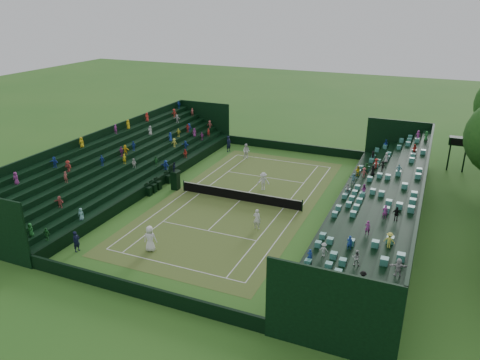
{
  "coord_description": "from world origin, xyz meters",
  "views": [
    {
      "loc": [
        15.27,
        -35.46,
        17.12
      ],
      "look_at": [
        0.0,
        0.0,
        2.0
      ],
      "focal_mm": 35.0,
      "sensor_mm": 36.0,
      "label": 1
    }
  ],
  "objects_px": {
    "player_near_west": "(150,239)",
    "player_far_west": "(246,151)",
    "player_far_east": "(263,181)",
    "player_near_east": "(257,219)",
    "tennis_net": "(240,195)",
    "umpire_chair": "(175,178)"
  },
  "relations": [
    {
      "from": "player_near_west",
      "to": "player_far_west",
      "type": "distance_m",
      "value": 22.07
    },
    {
      "from": "tennis_net",
      "to": "player_near_east",
      "type": "bearing_deg",
      "value": -53.04
    },
    {
      "from": "umpire_chair",
      "to": "player_far_east",
      "type": "distance_m",
      "value": 8.37
    },
    {
      "from": "player_far_east",
      "to": "tennis_net",
      "type": "bearing_deg",
      "value": -129.85
    },
    {
      "from": "player_far_east",
      "to": "player_near_west",
      "type": "bearing_deg",
      "value": -125.86
    },
    {
      "from": "umpire_chair",
      "to": "player_near_west",
      "type": "relative_size",
      "value": 1.39
    },
    {
      "from": "player_far_west",
      "to": "player_far_east",
      "type": "relative_size",
      "value": 0.96
    },
    {
      "from": "tennis_net",
      "to": "player_far_west",
      "type": "bearing_deg",
      "value": 109.87
    },
    {
      "from": "tennis_net",
      "to": "player_near_east",
      "type": "relative_size",
      "value": 6.87
    },
    {
      "from": "tennis_net",
      "to": "player_far_west",
      "type": "xyz_separation_m",
      "value": [
        -4.06,
        11.24,
        0.32
      ]
    },
    {
      "from": "tennis_net",
      "to": "player_near_west",
      "type": "bearing_deg",
      "value": -102.53
    },
    {
      "from": "tennis_net",
      "to": "player_near_west",
      "type": "xyz_separation_m",
      "value": [
        -2.39,
        -10.77,
        0.45
      ]
    },
    {
      "from": "player_far_east",
      "to": "umpire_chair",
      "type": "bearing_deg",
      "value": -179.99
    },
    {
      "from": "umpire_chair",
      "to": "player_near_east",
      "type": "distance_m",
      "value": 11.11
    },
    {
      "from": "player_near_east",
      "to": "player_far_east",
      "type": "height_order",
      "value": "player_far_east"
    },
    {
      "from": "player_near_west",
      "to": "player_near_east",
      "type": "bearing_deg",
      "value": -148.77
    },
    {
      "from": "player_near_east",
      "to": "player_far_east",
      "type": "bearing_deg",
      "value": -73.27
    },
    {
      "from": "tennis_net",
      "to": "player_far_west",
      "type": "distance_m",
      "value": 11.95
    },
    {
      "from": "player_near_west",
      "to": "player_far_east",
      "type": "bearing_deg",
      "value": -119.76
    },
    {
      "from": "player_far_east",
      "to": "player_near_east",
      "type": "bearing_deg",
      "value": -95.05
    },
    {
      "from": "player_near_east",
      "to": "player_far_east",
      "type": "relative_size",
      "value": 0.97
    },
    {
      "from": "player_near_west",
      "to": "player_far_west",
      "type": "xyz_separation_m",
      "value": [
        -1.67,
        22.01,
        -0.13
      ]
    }
  ]
}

